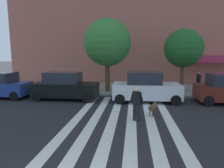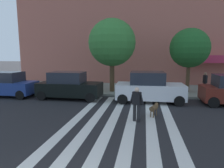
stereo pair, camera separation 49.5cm
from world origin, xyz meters
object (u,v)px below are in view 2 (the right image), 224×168
object	(u,v)px
pedestrian_dog_walker	(137,102)
dog_on_leash	(154,108)
parked_car_third_in_line	(149,88)
street_tree_middle	(190,48)
parked_car_near_curb	(7,85)
street_tree_nearest	(112,43)
parked_car_behind_first	(69,86)
pedestrian_bystander	(205,82)

from	to	relation	value
pedestrian_dog_walker	dog_on_leash	world-z (taller)	pedestrian_dog_walker
parked_car_third_in_line	street_tree_middle	world-z (taller)	street_tree_middle
parked_car_near_curb	pedestrian_dog_walker	distance (m)	10.74
parked_car_near_curb	dog_on_leash	xyz separation A→B (m)	(10.81, -3.10, -0.46)
parked_car_near_curb	pedestrian_dog_walker	size ratio (longest dim) A/B	2.59
parked_car_near_curb	street_tree_nearest	distance (m)	8.69
parked_car_behind_first	parked_car_third_in_line	distance (m)	5.61
pedestrian_bystander	parked_car_third_in_line	bearing A→B (deg)	-145.74
street_tree_nearest	street_tree_middle	size ratio (longest dim) A/B	1.16
dog_on_leash	pedestrian_bystander	xyz separation A→B (m)	(4.14, 6.06, 0.63)
parked_car_behind_first	street_tree_nearest	distance (m)	4.87
street_tree_nearest	dog_on_leash	xyz separation A→B (m)	(3.15, -5.67, -3.64)
parked_car_near_curb	parked_car_behind_first	distance (m)	4.99
parked_car_behind_first	pedestrian_bystander	distance (m)	10.39
parked_car_third_in_line	pedestrian_bystander	xyz separation A→B (m)	(4.35, 2.96, 0.13)
parked_car_behind_first	pedestrian_bystander	size ratio (longest dim) A/B	2.74
pedestrian_dog_walker	parked_car_behind_first	bearing A→B (deg)	140.77
parked_car_behind_first	dog_on_leash	xyz separation A→B (m)	(5.82, -3.10, -0.48)
parked_car_near_curb	street_tree_nearest	world-z (taller)	street_tree_nearest
street_tree_middle	pedestrian_bystander	size ratio (longest dim) A/B	3.08
pedestrian_dog_walker	pedestrian_bystander	xyz separation A→B (m)	(5.01, 7.00, 0.15)
parked_car_behind_first	parked_car_third_in_line	size ratio (longest dim) A/B	1.00
parked_car_behind_first	pedestrian_dog_walker	world-z (taller)	parked_car_behind_first
street_tree_nearest	street_tree_middle	bearing A→B (deg)	6.40
parked_car_third_in_line	pedestrian_bystander	distance (m)	5.26
street_tree_nearest	pedestrian_bystander	distance (m)	7.90
parked_car_behind_first	street_tree_middle	xyz separation A→B (m)	(8.74, 3.25, 2.72)
parked_car_third_in_line	street_tree_nearest	size ratio (longest dim) A/B	0.77
parked_car_third_in_line	pedestrian_bystander	size ratio (longest dim) A/B	2.75
parked_car_near_curb	parked_car_third_in_line	world-z (taller)	parked_car_third_in_line
street_tree_nearest	street_tree_middle	world-z (taller)	street_tree_nearest
pedestrian_bystander	street_tree_middle	bearing A→B (deg)	166.43
parked_car_near_curb	street_tree_middle	distance (m)	14.38
parked_car_near_curb	pedestrian_dog_walker	xyz separation A→B (m)	(9.95, -4.04, 0.02)
parked_car_third_in_line	parked_car_near_curb	bearing A→B (deg)	179.99
parked_car_near_curb	parked_car_third_in_line	size ratio (longest dim) A/B	0.94
dog_on_leash	street_tree_nearest	bearing A→B (deg)	119.04
parked_car_third_in_line	street_tree_nearest	xyz separation A→B (m)	(-2.94, 2.58, 3.14)
street_tree_middle	pedestrian_dog_walker	bearing A→B (deg)	-117.42
parked_car_third_in_line	dog_on_leash	distance (m)	3.14
street_tree_middle	pedestrian_dog_walker	xyz separation A→B (m)	(-3.79, -7.30, -2.72)
street_tree_middle	parked_car_behind_first	bearing A→B (deg)	-159.57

